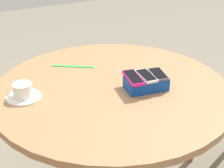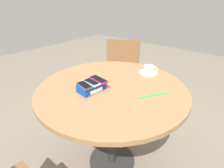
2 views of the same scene
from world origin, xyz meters
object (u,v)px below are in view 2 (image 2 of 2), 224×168
phone_white (91,82)px  phone_magenta (99,80)px  round_table (112,99)px  chair_far_side (122,72)px  saucer (148,73)px  phone_box (92,87)px  phone_gray (84,85)px  coffee_cup (149,69)px  lanyard_strap (154,95)px

phone_white → phone_magenta: same height
round_table → chair_far_side: (0.82, 0.53, -0.19)m
saucer → chair_far_side: size_ratio=0.18×
phone_box → chair_far_side: size_ratio=0.22×
phone_gray → coffee_cup: 0.58m
round_table → phone_magenta: 0.19m
phone_white → lanyard_strap: size_ratio=0.61×
phone_gray → saucer: (0.56, -0.15, -0.06)m
round_table → coffee_cup: (0.37, -0.08, 0.15)m
round_table → chair_far_side: bearing=32.8°
coffee_cup → phone_white: bearing=163.6°
phone_magenta → saucer: (0.44, -0.14, -0.06)m
round_table → phone_box: bearing=152.3°
phone_white → chair_far_side: size_ratio=0.15×
saucer → round_table: bearing=168.1°
lanyard_strap → chair_far_side: chair_far_side is taller
round_table → lanyard_strap: (0.08, -0.28, 0.11)m
saucer → chair_far_side: chair_far_side is taller
phone_white → saucer: 0.53m
phone_magenta → phone_white: bearing=172.1°
phone_gray → phone_magenta: size_ratio=0.85×
phone_box → phone_gray: size_ratio=1.49×
phone_gray → chair_far_side: 1.16m
lanyard_strap → chair_far_side: bearing=47.7°
lanyard_strap → phone_magenta: bearing=113.8°
chair_far_side → phone_box: bearing=-154.2°
phone_box → chair_far_side: (0.95, 0.46, -0.33)m
phone_box → phone_magenta: size_ratio=1.26×
saucer → coffee_cup: size_ratio=1.40×
phone_gray → lanyard_strap: phone_gray is taller
chair_far_side → phone_gray: bearing=-155.7°
round_table → coffee_cup: coffee_cup is taller
phone_gray → coffee_cup: (0.56, -0.15, -0.02)m
chair_far_side → lanyard_strap: bearing=-132.3°
phone_box → chair_far_side: bearing=25.8°
phone_magenta → round_table: bearing=-39.2°
saucer → lanyard_strap: 0.36m
saucer → chair_far_side: (0.45, 0.61, -0.30)m
phone_magenta → phone_box: bearing=170.4°
phone_box → saucer: size_ratio=1.28×
phone_gray → phone_white: size_ratio=0.98×
phone_magenta → chair_far_side: 1.07m
coffee_cup → phone_box: bearing=163.4°
coffee_cup → phone_magenta: bearing=162.6°
coffee_cup → saucer: bearing=115.7°
round_table → phone_gray: size_ratio=8.35×
phone_gray → lanyard_strap: 0.45m
phone_magenta → saucer: phone_magenta is taller
round_table → saucer: (0.37, -0.08, 0.11)m
phone_box → lanyard_strap: size_ratio=0.90×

